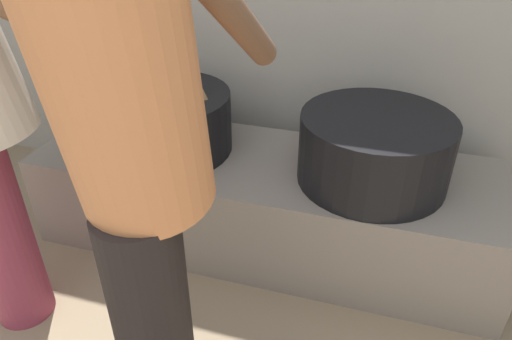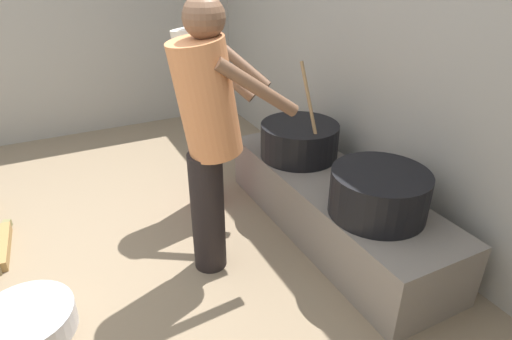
% 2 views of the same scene
% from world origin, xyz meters
% --- Properties ---
extents(hearth_ledge, '(1.92, 0.60, 0.41)m').
position_xyz_m(hearth_ledge, '(0.12, 1.78, 0.21)').
color(hearth_ledge, slate).
rests_on(hearth_ledge, ground_plane).
extents(cooking_pot_main, '(0.57, 0.57, 0.70)m').
position_xyz_m(cooking_pot_main, '(-0.32, 1.77, 0.54)').
color(cooking_pot_main, black).
rests_on(cooking_pot_main, hearth_ledge).
extents(cooking_pot_secondary, '(0.56, 0.56, 0.26)m').
position_xyz_m(cooking_pot_secondary, '(0.55, 1.77, 0.54)').
color(cooking_pot_secondary, black).
rests_on(cooking_pot_secondary, hearth_ledge).
extents(cook_in_orange_shirt, '(0.36, 0.68, 1.60)m').
position_xyz_m(cook_in_orange_shirt, '(0.07, 0.94, 0.91)').
color(cook_in_orange_shirt, black).
rests_on(cook_in_orange_shirt, ground_plane).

